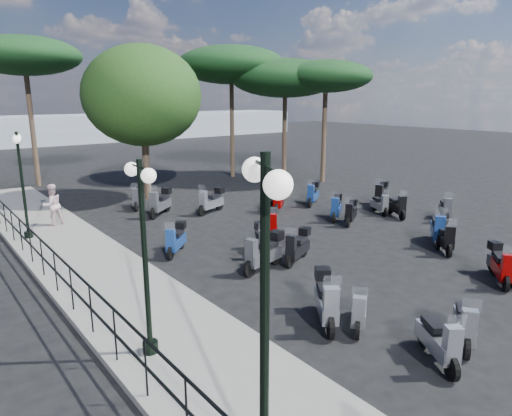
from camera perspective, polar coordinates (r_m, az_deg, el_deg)
ground at (r=15.29m, az=8.45°, el=-5.91°), size 120.00×120.00×0.00m
sidewalk at (r=14.38m, az=-19.40°, el=-7.56°), size 3.00×30.00×0.15m
railing at (r=13.61m, az=-24.59°, el=-5.57°), size 0.04×26.04×1.10m
lamp_post_0 at (r=5.51m, az=1.09°, el=-12.78°), size 0.71×1.21×4.39m
lamp_post_1 at (r=8.87m, az=-13.79°, el=-4.75°), size 0.33×1.14×3.87m
lamp_post_2 at (r=18.00m, az=-27.23°, el=3.30°), size 0.45×1.10×3.79m
pedestrian_far at (r=19.62m, az=-24.13°, el=0.37°), size 0.90×0.77×1.64m
scooter_1 at (r=10.78m, az=8.77°, el=-11.44°), size 1.27×1.55×1.46m
scooter_2 at (r=14.49m, az=5.23°, el=-4.89°), size 1.52×0.88×1.30m
scooter_3 at (r=13.72m, az=0.98°, el=-5.70°), size 1.78×0.71×1.43m
scooter_4 at (r=15.37m, az=-9.96°, el=-3.99°), size 1.25×1.21×1.27m
scooter_5 at (r=20.46m, az=-11.86°, el=0.62°), size 1.58×1.29×1.48m
scooter_6 at (r=9.93m, az=21.90°, el=-15.26°), size 1.02×1.45×1.33m
scooter_7 at (r=10.77m, az=24.63°, el=-13.21°), size 1.42×1.03×1.31m
scooter_8 at (r=10.77m, az=12.77°, el=-12.42°), size 1.27×1.01×1.21m
scooter_9 at (r=15.16m, az=0.63°, el=-4.09°), size 0.94×1.38×1.23m
scooter_10 at (r=16.98m, az=2.02°, el=-2.04°), size 1.12×1.37×1.29m
scooter_11 at (r=21.97m, az=-14.50°, el=1.22°), size 1.08×1.46×1.33m
scooter_13 at (r=14.53m, az=28.42°, el=-6.68°), size 1.37×1.06×1.30m
scooter_14 at (r=16.66m, az=22.52°, el=-3.41°), size 1.28×1.26×1.30m
scooter_15 at (r=19.08m, az=11.77°, el=-0.63°), size 1.38×0.94×1.23m
scooter_16 at (r=20.83m, az=2.83°, el=1.04°), size 1.40×1.31×1.40m
scooter_17 at (r=20.54m, az=-5.61°, el=0.82°), size 1.70×0.86×1.41m
scooter_19 at (r=14.84m, az=28.60°, el=-6.17°), size 1.08×1.36×1.27m
scooter_20 at (r=17.39m, az=21.74°, el=-2.59°), size 1.56×1.17×1.46m
scooter_21 at (r=21.01m, az=15.24°, el=0.38°), size 0.82×1.39×1.20m
scooter_22 at (r=19.66m, az=10.00°, el=0.01°), size 1.45×1.13×1.34m
scooter_23 at (r=20.99m, az=2.25°, el=0.94°), size 1.48×0.59×1.19m
scooter_26 at (r=20.85m, az=22.57°, el=-0.18°), size 1.38×1.12×1.33m
scooter_27 at (r=20.66m, az=17.19°, el=0.13°), size 0.96×1.49×1.32m
scooter_28 at (r=22.45m, az=15.37°, el=1.57°), size 1.71×1.04×1.47m
scooter_29 at (r=22.18m, az=7.13°, el=1.71°), size 1.50×1.10×1.36m
broadleaf_tree at (r=23.51m, az=-14.01°, el=13.44°), size 5.75×5.75×7.59m
pine_0 at (r=29.61m, az=-3.11°, el=17.40°), size 6.74×6.74×8.19m
pine_1 at (r=29.12m, az=3.68°, el=15.85°), size 6.71×6.71×7.36m
pine_2 at (r=29.40m, az=-27.01°, el=16.55°), size 6.14×6.14×8.36m
pine_3 at (r=27.99m, az=8.75°, el=15.91°), size 5.40×5.40×7.20m
distant_hills at (r=55.97m, az=-27.37°, el=8.57°), size 70.00×8.00×3.00m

